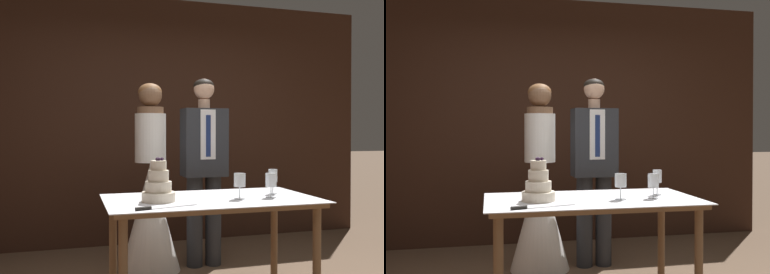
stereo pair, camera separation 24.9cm
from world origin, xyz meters
TOP-DOWN VIEW (x-y plane):
  - wall_back at (0.00, 2.19)m, footprint 5.11×0.12m
  - cake_table at (0.01, 0.24)m, footprint 1.48×0.81m
  - tiered_cake at (-0.37, 0.20)m, footprint 0.23×0.23m
  - cake_knife at (-0.45, -0.07)m, footprint 0.41×0.13m
  - wine_glass_near at (0.52, 0.30)m, footprint 0.07×0.07m
  - wine_glass_middle at (0.43, 0.14)m, footprint 0.08×0.08m
  - wine_glass_far at (0.19, 0.14)m, footprint 0.08×0.08m
  - bride at (-0.24, 1.20)m, footprint 0.54×0.54m
  - groom at (0.26, 1.20)m, footprint 0.41×0.25m

SIDE VIEW (x-z plane):
  - bride at x=-0.24m, z-range -0.22..1.47m
  - cake_table at x=0.01m, z-range 0.31..1.09m
  - cake_knife at x=-0.45m, z-range 0.79..0.81m
  - tiered_cake at x=-0.37m, z-range 0.74..1.04m
  - wine_glass_middle at x=0.43m, z-range 0.82..1.00m
  - wine_glass_far at x=0.19m, z-range 0.83..1.01m
  - wine_glass_near at x=0.52m, z-range 0.82..1.01m
  - groom at x=0.26m, z-range 0.09..1.84m
  - wall_back at x=0.00m, z-range 0.00..2.75m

